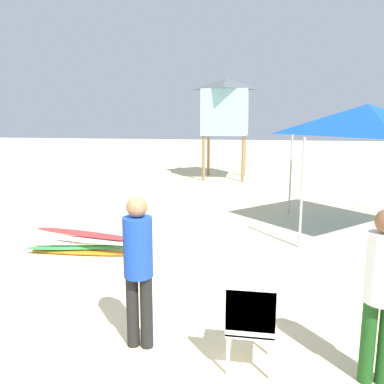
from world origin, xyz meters
TOP-DOWN VIEW (x-y plane):
  - ground at (0.00, 0.00)m, footprint 80.00×80.00m
  - stacked_plastic_chairs at (1.48, 0.04)m, footprint 0.48×0.48m
  - surfboard_pile at (-1.63, 3.15)m, footprint 2.50×0.84m
  - lifeguard_near_left at (0.25, 0.29)m, footprint 0.32×0.32m
  - lifeguard_near_center at (2.68, 0.05)m, footprint 0.32×0.32m
  - popup_canopy at (3.79, 5.60)m, footprint 2.93×2.93m
  - lifeguard_tower at (0.13, 12.91)m, footprint 1.98×1.98m

SIDE VIEW (x-z plane):
  - ground at x=0.00m, z-range 0.00..0.00m
  - surfboard_pile at x=-1.63m, z-range 0.01..0.41m
  - stacked_plastic_chairs at x=1.48m, z-range 0.09..1.11m
  - lifeguard_near_left at x=0.25m, z-range 0.13..1.86m
  - lifeguard_near_center at x=2.68m, z-range 0.13..1.88m
  - popup_canopy at x=3.79m, z-range 1.08..3.90m
  - lifeguard_tower at x=0.13m, z-range 0.91..4.95m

